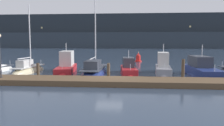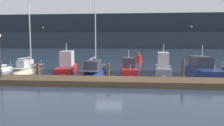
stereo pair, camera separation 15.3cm
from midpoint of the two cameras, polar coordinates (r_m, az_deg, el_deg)
ground_plane at (r=20.33m, az=-0.63°, el=-4.32°), size 400.00×400.00×0.00m
dock at (r=18.22m, az=-1.30°, el=-4.79°), size 34.02×2.80×0.45m
mooring_pile_1 at (r=21.46m, az=-18.55°, el=-2.02°), size 0.28×0.28×1.52m
mooring_pile_2 at (r=19.75m, az=-0.76°, el=-2.31°), size 0.28×0.28×1.57m
mooring_pile_3 at (r=20.14m, az=18.22°, el=-1.86°), size 0.28×0.28×1.98m
sailboat_berth_2 at (r=26.28m, az=-20.75°, el=-2.08°), size 2.22×5.98×8.46m
motorboat_berth_3 at (r=25.79m, az=-11.59°, el=-1.35°), size 2.92×7.01×3.99m
sailboat_berth_4 at (r=23.64m, az=-4.41°, el=-2.54°), size 2.45×8.18×10.41m
motorboat_berth_5 at (r=23.79m, az=4.52°, el=-2.13°), size 2.13×5.50×3.16m
motorboat_berth_6 at (r=24.52m, az=13.37°, el=-1.76°), size 2.24×5.90×3.89m
motorboat_berth_7 at (r=24.24m, az=22.52°, el=-2.26°), size 2.65×7.27×3.77m
channel_buoy at (r=37.59m, az=7.13°, el=1.28°), size 1.17×1.17×1.71m
dock_lamppost at (r=20.81m, az=-27.11°, el=3.48°), size 0.32×0.32×3.72m
hillside_backdrop at (r=113.07m, az=3.53°, el=7.93°), size 240.00×23.00×16.61m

